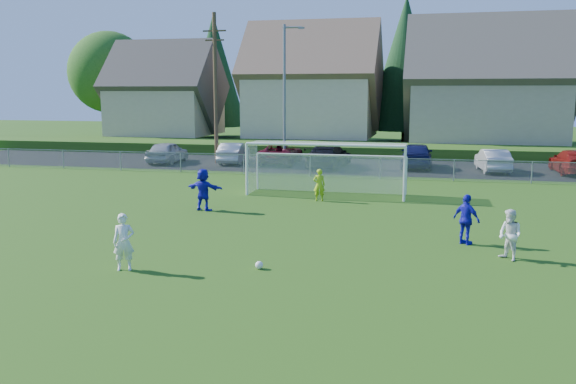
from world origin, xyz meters
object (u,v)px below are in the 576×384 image
player_white_a (124,242)px  car_g (573,162)px  car_b (234,153)px  goalkeeper (319,185)px  car_e (417,155)px  player_blue_a (466,220)px  car_c (281,154)px  car_a (167,152)px  car_d (329,156)px  player_blue_b (203,190)px  player_white_b (510,235)px  soccer_ball (259,265)px  soccer_goal (327,160)px  car_f (493,160)px

player_white_a → car_g: 29.23m
car_b → goalkeeper: bearing=116.2°
player_white_a → car_e: (7.12, 24.98, 0.04)m
player_blue_a → car_c: bearing=-23.3°
player_white_a → car_a: 25.82m
player_white_a → car_d: size_ratio=0.30×
car_a → car_b: car_a is taller
player_blue_b → car_a: 17.70m
car_c → player_white_b: bearing=117.6°
goalkeeper → player_white_b: bearing=119.5°
player_white_b → car_a: size_ratio=0.34×
player_blue_b → soccer_ball: bearing=132.2°
player_white_b → car_c: player_white_b is taller
soccer_goal → soccer_ball: bearing=-88.8°
car_g → soccer_goal: 16.85m
car_e → car_f: size_ratio=1.15×
soccer_ball → player_blue_a: (5.66, 4.18, 0.70)m
car_c → player_blue_a: bearing=117.1°
soccer_goal → car_b: bearing=126.7°
soccer_ball → player_blue_a: size_ratio=0.14×
player_white_a → player_white_b: 10.91m
player_blue_a → car_b: (-14.31, 19.72, -0.11)m
car_a → car_f: 21.31m
soccer_goal → player_white_b: bearing=-55.1°
player_blue_b → goalkeeper: (4.22, 3.28, -0.14)m
car_b → car_e: bearing=174.4°
soccer_goal → player_white_a: bearing=-103.6°
player_white_a → player_blue_a: bearing=6.1°
car_d → car_f: bearing=-173.6°
player_blue_b → player_blue_a: bearing=172.8°
player_white_b → car_c: 24.78m
soccer_ball → player_blue_b: (-4.54, 7.57, 0.75)m
car_c → car_f: car_c is taller
car_e → player_blue_b: bearing=63.2°
player_white_b → car_a: bearing=-176.0°
player_blue_b → car_f: player_blue_b is taller
goalkeeper → car_g: bearing=-147.3°
car_b → soccer_ball: bearing=103.6°
soccer_ball → player_blue_b: bearing=121.0°
player_white_a → goalkeeper: size_ratio=1.09×
car_b → car_d: bearing=165.4°
player_blue_b → car_e: player_blue_b is taller
player_blue_b → goalkeeper: player_blue_b is taller
car_b → car_a: bearing=4.6°
car_a → car_f: size_ratio=1.03×
soccer_ball → car_a: car_a is taller
car_c → car_b: bearing=1.8°
goalkeeper → car_f: goalkeeper is taller
car_a → soccer_goal: (12.88, -10.37, 0.89)m
car_d → car_g: bearing=-173.8°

